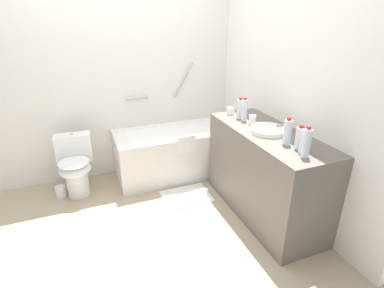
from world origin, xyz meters
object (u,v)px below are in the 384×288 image
object	(u,v)px
toilet	(75,165)
water_bottle_2	(288,132)
drinking_glass_0	(230,111)
water_bottle_0	(300,138)
water_bottle_1	(244,110)
sink_basin	(268,130)
toilet_paper_roll	(61,192)
water_bottle_5	(240,109)
bath_mat	(186,196)
drinking_glass_1	(252,120)
water_bottle_3	(304,141)
water_bottle_4	(307,143)
sink_faucet	(285,127)
bathtub	(179,150)

from	to	relation	value
toilet	water_bottle_2	world-z (taller)	water_bottle_2
drinking_glass_0	water_bottle_0	bearing A→B (deg)	-85.07
water_bottle_1	water_bottle_2	bearing A→B (deg)	-88.14
sink_basin	water_bottle_1	xyz separation A→B (m)	(-0.04, 0.37, 0.09)
water_bottle_1	toilet	bearing A→B (deg)	157.35
toilet_paper_roll	water_bottle_5	bearing A→B (deg)	-17.65
drinking_glass_0	bath_mat	world-z (taller)	drinking_glass_0
water_bottle_2	drinking_glass_1	distance (m)	0.53
bath_mat	toilet	bearing A→B (deg)	154.33
toilet	drinking_glass_0	size ratio (longest dim) A/B	8.57
water_bottle_2	water_bottle_3	bearing A→B (deg)	-86.92
toilet	sink_basin	bearing A→B (deg)	62.53
water_bottle_1	water_bottle_5	xyz separation A→B (m)	(0.00, 0.09, -0.01)
water_bottle_0	water_bottle_2	distance (m)	0.12
toilet	water_bottle_0	size ratio (longest dim) A/B	3.38
water_bottle_1	sink_basin	bearing A→B (deg)	-83.71
water_bottle_3	water_bottle_4	distance (m)	0.08
sink_basin	bath_mat	size ratio (longest dim) A/B	0.63
water_bottle_2	toilet_paper_roll	xyz separation A→B (m)	(-1.91, 1.34, -0.93)
toilet	drinking_glass_1	xyz separation A→B (m)	(1.71, -0.83, 0.58)
sink_faucet	toilet_paper_roll	xyz separation A→B (m)	(-2.12, 1.06, -0.85)
sink_faucet	drinking_glass_0	xyz separation A→B (m)	(-0.26, 0.61, 0.01)
sink_basin	water_bottle_4	size ratio (longest dim) A/B	1.33
water_bottle_1	bathtub	bearing A→B (deg)	121.80
sink_faucet	drinking_glass_0	bearing A→B (deg)	113.13
water_bottle_4	water_bottle_5	xyz separation A→B (m)	(0.00, 1.00, -0.01)
water_bottle_2	water_bottle_3	xyz separation A→B (m)	(0.01, -0.19, -0.01)
toilet	water_bottle_5	world-z (taller)	water_bottle_5
sink_basin	water_bottle_0	world-z (taller)	water_bottle_0
sink_faucet	bath_mat	world-z (taller)	sink_faucet
toilet	sink_faucet	distance (m)	2.27
bathtub	drinking_glass_1	bearing A→B (deg)	-61.17
drinking_glass_0	toilet	bearing A→B (deg)	164.29
water_bottle_4	water_bottle_2	bearing A→B (deg)	84.47
water_bottle_2	water_bottle_3	distance (m)	0.19
water_bottle_5	water_bottle_3	bearing A→B (deg)	-88.15
water_bottle_0	drinking_glass_0	size ratio (longest dim) A/B	2.53
sink_faucet	water_bottle_4	world-z (taller)	water_bottle_4
water_bottle_2	water_bottle_4	bearing A→B (deg)	-95.53
water_bottle_4	bath_mat	bearing A→B (deg)	117.84
water_bottle_2	drinking_glass_0	size ratio (longest dim) A/B	2.96
bathtub	water_bottle_5	world-z (taller)	bathtub
sink_faucet	water_bottle_1	distance (m)	0.45
water_bottle_0	water_bottle_1	size ratio (longest dim) A/B	0.83
water_bottle_4	toilet_paper_roll	size ratio (longest dim) A/B	1.90
toilet	water_bottle_2	bearing A→B (deg)	55.90
sink_faucet	water_bottle_2	xyz separation A→B (m)	(-0.21, -0.29, 0.08)
toilet_paper_roll	drinking_glass_0	bearing A→B (deg)	-13.57
water_bottle_3	water_bottle_4	world-z (taller)	water_bottle_4
toilet	toilet_paper_roll	bearing A→B (deg)	-80.09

